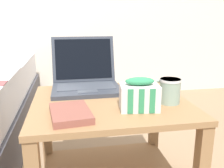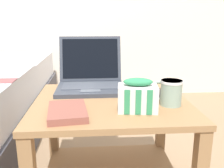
{
  "view_description": "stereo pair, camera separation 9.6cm",
  "coord_description": "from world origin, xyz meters",
  "px_view_note": "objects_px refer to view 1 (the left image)",
  "views": [
    {
      "loc": [
        -0.17,
        -0.96,
        0.81
      ],
      "look_at": [
        0.0,
        -0.04,
        0.56
      ],
      "focal_mm": 40.0,
      "sensor_mm": 36.0,
      "label": 1
    },
    {
      "loc": [
        -0.07,
        -0.97,
        0.81
      ],
      "look_at": [
        0.0,
        -0.04,
        0.56
      ],
      "focal_mm": 40.0,
      "sensor_mm": 36.0,
      "label": 2
    }
  ],
  "objects_px": {
    "laptop": "(86,79)",
    "snack_bag": "(139,95)",
    "closed_book": "(70,113)",
    "cell_phone": "(149,92)",
    "mug_front_left": "(169,90)"
  },
  "relations": [
    {
      "from": "cell_phone",
      "to": "closed_book",
      "type": "height_order",
      "value": "closed_book"
    },
    {
      "from": "laptop",
      "to": "mug_front_left",
      "type": "xyz_separation_m",
      "value": [
        0.31,
        -0.27,
        0.01
      ]
    },
    {
      "from": "mug_front_left",
      "to": "snack_bag",
      "type": "bearing_deg",
      "value": -159.29
    },
    {
      "from": "laptop",
      "to": "cell_phone",
      "type": "relative_size",
      "value": 1.9
    },
    {
      "from": "laptop",
      "to": "cell_phone",
      "type": "distance_m",
      "value": 0.31
    },
    {
      "from": "mug_front_left",
      "to": "cell_phone",
      "type": "distance_m",
      "value": 0.15
    },
    {
      "from": "snack_bag",
      "to": "closed_book",
      "type": "xyz_separation_m",
      "value": [
        -0.25,
        -0.02,
        -0.04
      ]
    },
    {
      "from": "snack_bag",
      "to": "closed_book",
      "type": "height_order",
      "value": "snack_bag"
    },
    {
      "from": "cell_phone",
      "to": "laptop",
      "type": "bearing_deg",
      "value": 155.38
    },
    {
      "from": "laptop",
      "to": "snack_bag",
      "type": "bearing_deg",
      "value": -61.62
    },
    {
      "from": "laptop",
      "to": "closed_book",
      "type": "height_order",
      "value": "laptop"
    },
    {
      "from": "cell_phone",
      "to": "closed_book",
      "type": "bearing_deg",
      "value": -148.8
    },
    {
      "from": "laptop",
      "to": "closed_book",
      "type": "distance_m",
      "value": 0.35
    },
    {
      "from": "laptop",
      "to": "mug_front_left",
      "type": "relative_size",
      "value": 2.67
    },
    {
      "from": "laptop",
      "to": "snack_bag",
      "type": "height_order",
      "value": "laptop"
    }
  ]
}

